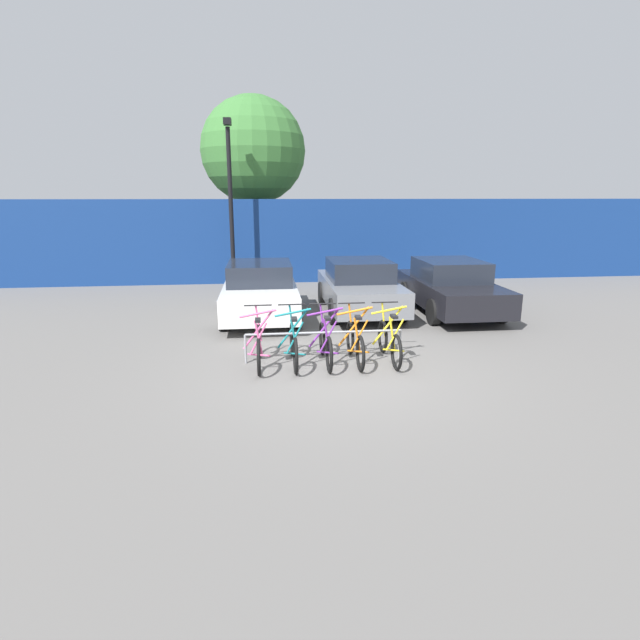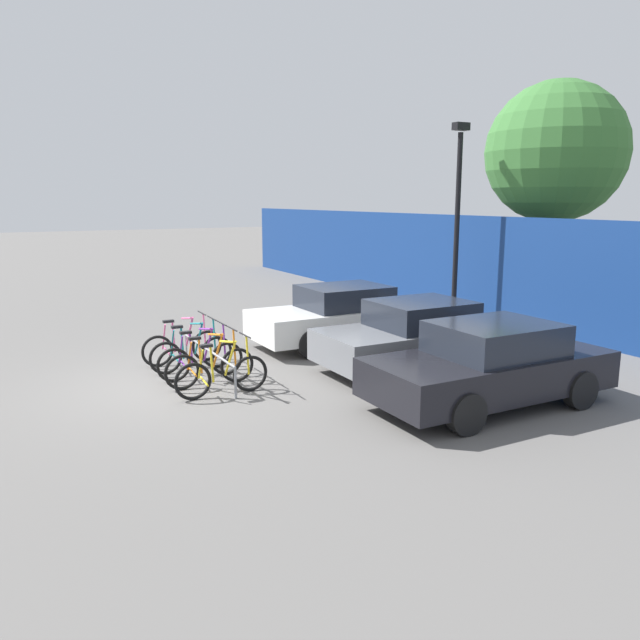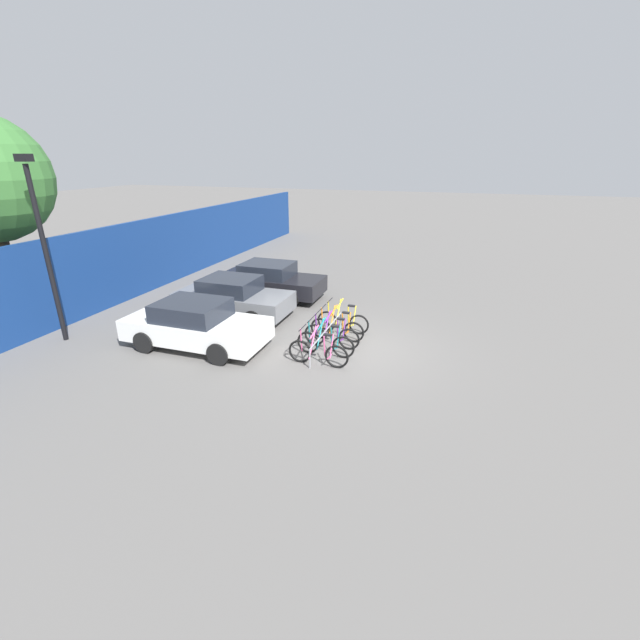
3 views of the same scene
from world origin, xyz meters
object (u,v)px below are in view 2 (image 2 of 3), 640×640
car_grey (417,336)px  tree_behind_hoarding (556,153)px  bicycle_pink (183,346)px  bicycle_teal (192,353)px  bicycle_purple (201,359)px  bicycle_yellow (222,375)px  car_black (490,365)px  bike_rack (208,353)px  lamp_post (457,212)px  bicycle_orange (210,366)px  car_white (341,316)px

car_grey → tree_behind_hoarding: bearing=112.5°
bicycle_pink → bicycle_teal: same height
bicycle_purple → bicycle_yellow: (1.21, 0.00, 0.00)m
bicycle_yellow → car_grey: (0.20, 4.05, 0.31)m
bicycle_pink → bicycle_purple: 1.23m
bicycle_teal → car_black: bearing=41.5°
bike_rack → lamp_post: 8.49m
bicycle_yellow → tree_behind_hoarding: size_ratio=0.26×
bicycle_orange → bicycle_yellow: (0.66, 0.00, 0.00)m
bicycle_orange → car_white: 4.21m
car_black → bicycle_purple: bearing=-135.4°
bicycle_orange → lamp_post: lamp_post is taller
bike_rack → bicycle_yellow: size_ratio=1.75×
lamp_post → bike_rack: bearing=-75.0°
car_white → lamp_post: 4.86m
lamp_post → bicycle_teal: bearing=-79.3°
bicycle_teal → bicycle_orange: size_ratio=1.00×
bicycle_pink → bicycle_teal: 0.64m
car_white → car_black: bearing=-0.7°
bicycle_orange → lamp_post: (-2.66, 7.97, 2.66)m
bicycle_pink → bicycle_teal: bearing=3.0°
lamp_post → tree_behind_hoarding: size_ratio=0.81×
bike_rack → bicycle_orange: 0.60m
lamp_post → tree_behind_hoarding: tree_behind_hoarding is taller
tree_behind_hoarding → bike_rack: bearing=-82.7°
bicycle_orange → car_black: (3.25, 3.75, 0.31)m
car_black → bicycle_yellow: bearing=-124.6°
bicycle_orange → tree_behind_hoarding: (-1.92, 10.77, 4.25)m
bicycle_teal → bicycle_orange: bearing=1.1°
bicycle_pink → bicycle_purple: same height
bicycle_pink → bicycle_orange: size_ratio=1.00×
bicycle_pink → bicycle_teal: (0.64, 0.00, 0.00)m
bicycle_purple → car_black: size_ratio=0.41×
bicycle_orange → tree_behind_hoarding: size_ratio=0.26×
bicycle_pink → bicycle_yellow: bearing=3.0°
bike_rack → car_black: size_ratio=0.71×
car_grey → car_black: (2.39, -0.30, 0.00)m
bicycle_purple → car_black: bearing=46.6°
car_white → lamp_post: lamp_post is taller
bicycle_pink → car_black: size_ratio=0.41×
car_white → car_black: same height
bicycle_pink → bicycle_purple: (1.23, 0.00, 0.00)m
bicycle_pink → car_grey: 4.85m
bike_rack → bicycle_teal: size_ratio=1.75×
car_black → tree_behind_hoarding: bearing=126.4°
bicycle_purple → lamp_post: 8.66m
bicycle_pink → lamp_post: bearing=99.2°
bike_rack → bicycle_orange: (0.57, -0.15, -0.10)m
bicycle_teal → car_black: size_ratio=0.41×
bicycle_purple → lamp_post: (-2.10, 7.97, 2.66)m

